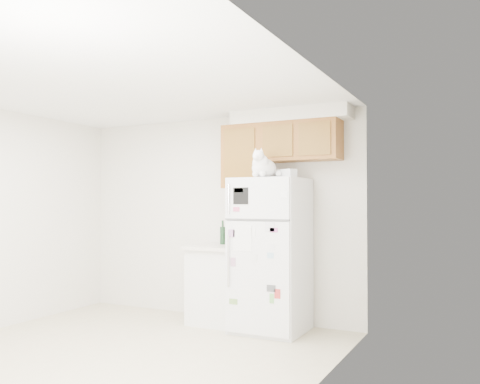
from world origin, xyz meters
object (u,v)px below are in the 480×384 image
Objects in this scene: base_counter at (219,284)px; storage_box_back at (282,174)px; refrigerator at (270,254)px; cat at (263,167)px; bottle_green at (223,232)px; bottle_amber at (232,231)px; storage_box_front at (289,173)px.

storage_box_back is at bearing 4.10° from base_counter.
refrigerator is at bearing -144.63° from storage_box_back.
cat reaches higher than base_counter.
refrigerator is 0.80m from bottle_green.
cat reaches higher than bottle_amber.
storage_box_front is at bearing -18.41° from bottle_green.
base_counter is at bearing -74.80° from bottle_green.
cat is 2.97× the size of storage_box_front.
base_counter is 2.68× the size of bottle_amber.
storage_box_front is 0.44× the size of bottle_amber.
storage_box_back reaches higher than bottle_green.
refrigerator reaches higher than bottle_amber.
storage_box_back is at bearing 148.33° from storage_box_front.
cat is at bearing -85.82° from refrigerator.
bottle_amber is at bearing 145.75° from cat.
storage_box_back is (0.78, 0.06, 1.29)m from base_counter.
refrigerator is at bearing -18.17° from bottle_green.
refrigerator is 0.91m from storage_box_back.
bottle_green is 0.18m from bottle_amber.
bottle_green is (-0.05, 0.17, 0.60)m from base_counter.
storage_box_front is 0.51× the size of bottle_green.
storage_box_front is (0.26, -0.09, 0.89)m from refrigerator.
refrigerator is 5.83× the size of bottle_green.
bottle_green is (-0.75, 0.47, -0.75)m from cat.
bottle_amber is (-0.59, 0.40, -0.73)m from cat.
bottle_green is at bearing 105.20° from base_counter.
storage_box_front reaches higher than bottle_green.
cat is at bearing -126.80° from storage_box_front.
cat is 0.38m from storage_box_back.
storage_box_front is at bearing -19.07° from refrigerator.
bottle_amber is (-0.67, 0.04, -0.66)m from storage_box_back.
bottle_green is at bearing 161.83° from refrigerator.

